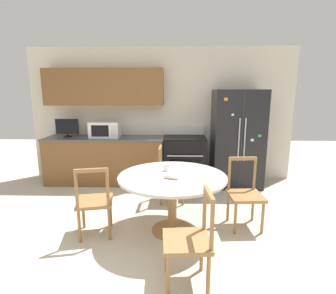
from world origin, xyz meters
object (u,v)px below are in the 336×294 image
Objects in this scene: refrigerator at (237,139)px; dining_chair_right at (245,195)px; countertop_tv at (67,127)px; dining_chair_left at (95,202)px; dining_chair_far at (170,175)px; candle_glass at (167,168)px; dining_chair_near at (190,240)px; microwave at (105,130)px; oven_range at (184,160)px.

refrigerator reaches higher than dining_chair_right.
countertop_tv is 2.35m from dining_chair_left.
dining_chair_far is at bearing -42.55° from dining_chair_right.
refrigerator is 1.98× the size of dining_chair_right.
refrigerator reaches higher than candle_glass.
dining_chair_far is (-0.21, 1.90, 0.00)m from dining_chair_near.
dining_chair_left is 9.88× the size of candle_glass.
dining_chair_left is (-1.11, 0.82, 0.00)m from dining_chair_near.
dining_chair_right is at bearing -2.03° from candle_glass.
refrigerator is 2.49m from microwave.
oven_range is at bearing -4.84° from dining_chair_near.
countertop_tv reaches higher than dining_chair_left.
refrigerator is 1.06m from oven_range.
candle_glass is at bearing 8.01° from dining_chair_near.
dining_chair_left is 1.00× the size of dining_chair_right.
refrigerator reaches higher than countertop_tv.
microwave is 1.66m from dining_chair_far.
countertop_tv is 3.62m from dining_chair_near.
dining_chair_near is at bearing -48.08° from dining_chair_left.
microwave is 0.62× the size of dining_chair_far.
countertop_tv is (-2.25, 0.03, 0.62)m from oven_range.
dining_chair_near is at bearing -62.16° from microwave.
refrigerator is 19.60× the size of candle_glass.
microwave is 3.21m from dining_chair_near.
countertop_tv reaches higher than microwave.
dining_chair_right is at bearing -98.41° from refrigerator.
refrigerator is 3.23m from countertop_tv.
dining_chair_left is (-1.15, -1.94, -0.03)m from oven_range.
microwave is 2.07m from candle_glass.
refrigerator is 2.94m from dining_chair_near.
oven_range is at bearing 47.51° from dining_chair_left.
dining_chair_right is 9.88× the size of candle_glass.
microwave is at bearing 23.88° from dining_chair_near.
countertop_tv is 0.48× the size of dining_chair_left.
oven_range is at bearing -69.92° from dining_chair_right.
refrigerator is 3.23× the size of microwave.
dining_chair_near is 1.00× the size of dining_chair_far.
microwave is 2.87m from dining_chair_right.
dining_chair_right is (0.77, 1.10, 0.00)m from dining_chair_near.
candle_glass is (-0.24, 1.14, 0.34)m from dining_chair_near.
oven_range is 1.68m from candle_glass.
microwave reaches higher than dining_chair_right.
dining_chair_far is (1.26, -0.89, -0.61)m from microwave.
oven_range reaches higher than candle_glass.
dining_chair_far is at bearing -106.48° from oven_range.
microwave is (-2.48, 0.06, 0.15)m from refrigerator.
candle_glass is at bearing -1.68° from dining_chair_far.
microwave reaches higher than dining_chair_left.
microwave is at bearing 88.57° from dining_chair_left.
dining_chair_far is 9.88× the size of candle_glass.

